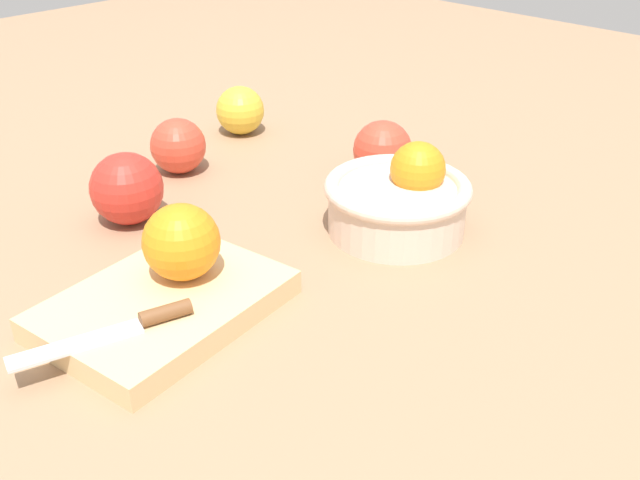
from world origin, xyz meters
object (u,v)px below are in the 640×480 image
orange_on_board (181,242)px  bowl (400,199)px  cutting_board (164,305)px  knife (128,326)px  apple_front_left (178,146)px  apple_front_left_2 (240,110)px  apple_back_left (383,150)px  apple_front_right (127,189)px

orange_on_board → bowl: bearing=166.2°
cutting_board → knife: 0.06m
bowl → apple_front_left: 0.32m
knife → apple_front_left_2: bearing=-140.7°
apple_front_left → apple_back_left: size_ratio=0.95×
apple_front_left → apple_back_left: 0.26m
apple_back_left → apple_front_left: bearing=-49.7°
orange_on_board → apple_front_left_2: size_ratio=1.04×
bowl → knife: size_ratio=1.06×
apple_front_right → apple_front_left_2: bearing=-155.6°
orange_on_board → apple_front_left_2: orange_on_board is taller
knife → apple_front_right: 0.25m
cutting_board → knife: size_ratio=1.39×
cutting_board → apple_front_left_2: (-0.36, -0.31, 0.02)m
knife → apple_front_right: bearing=-123.0°
bowl → apple_front_right: bearing=-49.8°
knife → apple_front_right: size_ratio=1.86×
bowl → apple_front_left: (0.07, -0.31, -0.00)m
bowl → apple_front_right: (0.20, -0.23, 0.00)m
orange_on_board → apple_front_right: 0.18m
cutting_board → apple_front_right: bearing=-114.4°
cutting_board → apple_back_left: bearing=-171.5°
orange_on_board → apple_back_left: (-0.35, -0.05, -0.02)m
cutting_board → apple_front_right: apple_front_right is taller
orange_on_board → apple_front_left: bearing=-125.3°
orange_on_board → apple_back_left: 0.35m
bowl → knife: 0.34m
bowl → orange_on_board: (0.25, -0.06, 0.02)m
bowl → orange_on_board: 0.26m
orange_on_board → cutting_board: bearing=18.6°
bowl → apple_front_left_2: bowl is taller
knife → cutting_board: bearing=-153.6°
cutting_board → knife: knife is taller
apple_front_left_2 → cutting_board: bearing=40.9°
apple_front_right → apple_back_left: bearing=156.6°
cutting_board → apple_back_left: 0.38m
orange_on_board → apple_front_right: bearing=-106.2°
orange_on_board → apple_front_left: orange_on_board is taller
knife → apple_front_right: apple_front_right is taller
knife → apple_front_left_2: apple_front_left_2 is taller
knife → apple_front_left: 0.39m
apple_front_left → apple_back_left: bearing=130.3°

